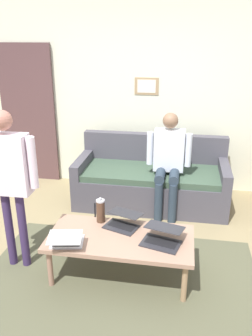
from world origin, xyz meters
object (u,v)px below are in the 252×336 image
object	(u,v)px
coffee_table	(120,240)
french_press	(101,211)
interior_door	(29,115)
laptop_right	(123,222)
laptop_left	(66,240)
person_standing	(8,171)
laptop_center	(162,238)
couch	(151,181)
person_seated	(168,158)

from	to	relation	value
coffee_table	french_press	xyz separation A→B (m)	(0.24, -0.24, 0.16)
interior_door	laptop_right	world-z (taller)	interior_door
laptop_left	person_standing	xyz separation A→B (m)	(0.58, -0.20, 0.54)
laptop_center	french_press	size ratio (longest dim) A/B	1.53
laptop_left	french_press	distance (m)	0.50
interior_door	laptop_center	size ratio (longest dim) A/B	5.02
coffee_table	laptop_center	size ratio (longest dim) A/B	3.29
couch	laptop_right	size ratio (longest dim) A/B	5.00
interior_door	laptop_center	world-z (taller)	interior_door
couch	person_seated	world-z (taller)	person_seated
coffee_table	laptop_left	size ratio (longest dim) A/B	3.66
interior_door	coffee_table	size ratio (longest dim) A/B	1.53
laptop_center	coffee_table	bearing A→B (deg)	-3.41
coffee_table	person_standing	distance (m)	1.20
interior_door	person_seated	size ratio (longest dim) A/B	1.60
person_standing	person_seated	bearing A→B (deg)	-135.21
laptop_center	laptop_left	bearing A→B (deg)	12.48
person_standing	coffee_table	bearing A→B (deg)	-179.66
laptop_left	laptop_right	size ratio (longest dim) A/B	0.93
couch	laptop_left	bearing A→B (deg)	72.24
interior_door	person_standing	bearing A→B (deg)	109.75
laptop_center	interior_door	bearing A→B (deg)	-44.63
interior_door	french_press	size ratio (longest dim) A/B	7.70
couch	french_press	bearing A→B (deg)	74.60
couch	laptop_left	size ratio (longest dim) A/B	5.41
interior_door	laptop_right	xyz separation A→B (m)	(-1.79, 1.94, -0.56)
laptop_center	person_standing	size ratio (longest dim) A/B	0.26
person_standing	couch	bearing A→B (deg)	-125.94
french_press	person_standing	world-z (taller)	person_standing
laptop_left	person_seated	size ratio (longest dim) A/B	0.29
laptop_right	french_press	world-z (taller)	french_press
laptop_center	person_seated	size ratio (longest dim) A/B	0.32
laptop_center	couch	bearing A→B (deg)	-80.98
laptop_left	french_press	xyz separation A→B (m)	(-0.20, -0.45, 0.08)
coffee_table	person_standing	size ratio (longest dim) A/B	0.86
interior_door	person_seated	xyz separation A→B (m)	(-2.15, 0.77, -0.30)
coffee_table	laptop_left	distance (m)	0.50
interior_door	laptop_center	xyz separation A→B (m)	(-2.18, 2.15, -0.56)
person_seated	laptop_left	bearing A→B (deg)	63.06
interior_door	couch	size ratio (longest dim) A/B	1.03
person_seated	person_standing	bearing A→B (deg)	44.79
person_standing	laptop_left	bearing A→B (deg)	160.95
couch	laptop_right	distance (m)	1.41
laptop_center	laptop_right	world-z (taller)	laptop_center
interior_door	person_standing	size ratio (longest dim) A/B	1.31
interior_door	couch	world-z (taller)	interior_door
laptop_right	laptop_left	bearing A→B (deg)	42.61
coffee_table	person_standing	xyz separation A→B (m)	(1.03, 0.01, 0.62)
laptop_left	person_seated	xyz separation A→B (m)	(-0.80, -1.57, 0.26)
laptop_right	person_seated	bearing A→B (deg)	-107.21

